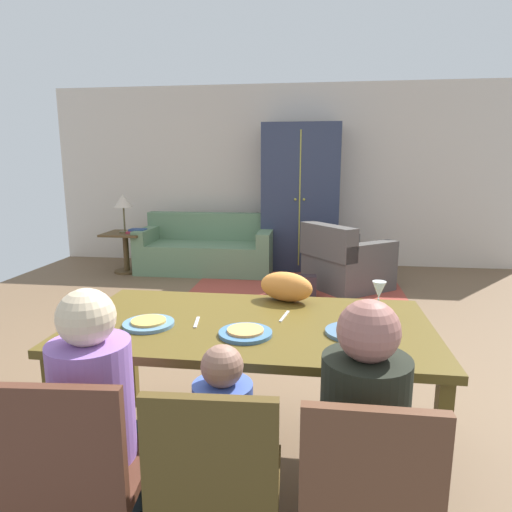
% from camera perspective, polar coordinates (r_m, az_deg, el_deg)
% --- Properties ---
extents(ground_plane, '(7.16, 6.31, 0.02)m').
position_cam_1_polar(ground_plane, '(4.14, -0.37, -10.35)').
color(ground_plane, brown).
extents(back_wall, '(7.16, 0.10, 2.70)m').
position_cam_1_polar(back_wall, '(7.03, 3.33, 10.07)').
color(back_wall, beige).
rests_on(back_wall, ground_plane).
extents(dining_table, '(1.79, 0.96, 0.76)m').
position_cam_1_polar(dining_table, '(2.31, -0.63, -9.98)').
color(dining_table, '#554417').
rests_on(dining_table, ground_plane).
extents(plate_near_man, '(0.25, 0.25, 0.02)m').
position_cam_1_polar(plate_near_man, '(2.30, -13.45, -8.36)').
color(plate_near_man, '#5884A9').
rests_on(plate_near_man, dining_table).
extents(pizza_near_man, '(0.17, 0.17, 0.01)m').
position_cam_1_polar(pizza_near_man, '(2.29, -13.47, -8.01)').
color(pizza_near_man, gold).
rests_on(pizza_near_man, plate_near_man).
extents(plate_near_child, '(0.25, 0.25, 0.02)m').
position_cam_1_polar(plate_near_child, '(2.12, -1.35, -9.77)').
color(plate_near_child, teal).
rests_on(plate_near_child, dining_table).
extents(pizza_near_child, '(0.17, 0.17, 0.01)m').
position_cam_1_polar(pizza_near_child, '(2.11, -1.35, -9.39)').
color(pizza_near_child, '#E39B52').
rests_on(pizza_near_child, plate_near_child).
extents(plate_near_woman, '(0.25, 0.25, 0.02)m').
position_cam_1_polar(plate_near_woman, '(2.18, 12.07, -9.43)').
color(plate_near_woman, slate).
rests_on(plate_near_woman, dining_table).
extents(wine_glass, '(0.07, 0.07, 0.19)m').
position_cam_1_polar(wine_glass, '(2.42, 15.32, -4.35)').
color(wine_glass, silver).
rests_on(wine_glass, dining_table).
extents(fork, '(0.04, 0.15, 0.01)m').
position_cam_1_polar(fork, '(2.29, -7.54, -8.32)').
color(fork, silver).
rests_on(fork, dining_table).
extents(knife, '(0.04, 0.17, 0.01)m').
position_cam_1_polar(knife, '(2.36, 3.62, -7.62)').
color(knife, silver).
rests_on(knife, dining_table).
extents(dining_chair_man, '(0.45, 0.45, 0.87)m').
position_cam_1_polar(dining_chair_man, '(1.84, -21.52, -23.98)').
color(dining_chair_man, '#552E1F').
rests_on(dining_chair_man, ground_plane).
extents(person_man, '(0.30, 0.41, 1.11)m').
position_cam_1_polar(person_man, '(1.96, -19.21, -20.69)').
color(person_man, '#263B4B').
rests_on(person_man, ground_plane).
extents(dining_chair_child, '(0.44, 0.44, 0.87)m').
position_cam_1_polar(dining_chair_child, '(1.69, -5.04, -26.82)').
color(dining_chair_child, '#4F3B17').
rests_on(dining_chair_child, ground_plane).
extents(person_child, '(0.22, 0.29, 0.92)m').
position_cam_1_polar(person_child, '(1.86, -3.95, -25.03)').
color(person_child, '#363F41').
rests_on(person_child, ground_plane).
extents(dining_chair_woman, '(0.42, 0.42, 0.87)m').
position_cam_1_polar(dining_chair_woman, '(1.67, 13.69, -27.65)').
color(dining_chair_woman, brown).
rests_on(dining_chair_woman, ground_plane).
extents(person_woman, '(0.30, 0.40, 1.11)m').
position_cam_1_polar(person_woman, '(1.80, 13.11, -23.60)').
color(person_woman, '#283347').
rests_on(person_woman, ground_plane).
extents(cat, '(0.36, 0.26, 0.17)m').
position_cam_1_polar(cat, '(2.60, 3.85, -3.90)').
color(cat, orange).
rests_on(cat, dining_table).
extents(area_rug, '(2.60, 1.80, 0.01)m').
position_cam_1_polar(area_rug, '(5.63, 5.13, -4.24)').
color(area_rug, '#9E3F32').
rests_on(area_rug, ground_plane).
extents(couch, '(1.92, 0.86, 0.82)m').
position_cam_1_polar(couch, '(6.59, -6.21, 0.73)').
color(couch, '#607F5D').
rests_on(couch, ground_plane).
extents(armchair, '(1.20, 1.20, 0.82)m').
position_cam_1_polar(armchair, '(5.73, 11.21, -0.91)').
color(armchair, '#4C4845').
rests_on(armchair, ground_plane).
extents(armoire, '(1.10, 0.59, 2.10)m').
position_cam_1_polar(armoire, '(6.64, 5.65, 7.35)').
color(armoire, '#2B334A').
rests_on(armoire, ground_plane).
extents(side_table, '(0.56, 0.56, 0.58)m').
position_cam_1_polar(side_table, '(6.69, -16.18, 1.16)').
color(side_table, '#4F3A20').
rests_on(side_table, ground_plane).
extents(table_lamp, '(0.26, 0.26, 0.54)m').
position_cam_1_polar(table_lamp, '(6.61, -16.49, 6.55)').
color(table_lamp, brown).
rests_on(table_lamp, side_table).
extents(book_lower, '(0.22, 0.16, 0.03)m').
position_cam_1_polar(book_lower, '(6.55, -15.05, 2.92)').
color(book_lower, '#9E2A39').
rests_on(book_lower, side_table).
extents(book_upper, '(0.22, 0.16, 0.03)m').
position_cam_1_polar(book_upper, '(6.58, -14.76, 3.23)').
color(book_upper, navy).
rests_on(book_upper, book_lower).
extents(handbag, '(0.32, 0.16, 0.26)m').
position_cam_1_polar(handbag, '(5.31, 5.93, -3.84)').
color(handbag, '#302429').
rests_on(handbag, ground_plane).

